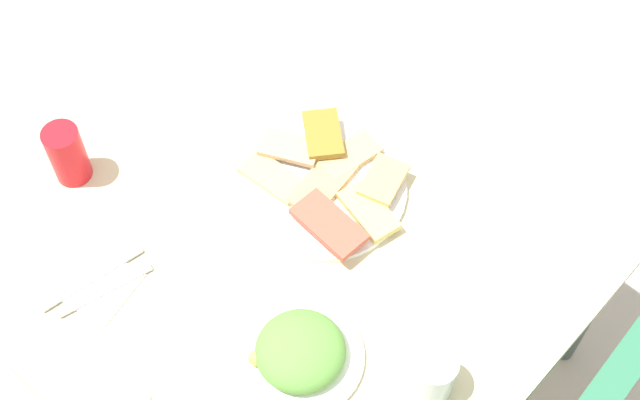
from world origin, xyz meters
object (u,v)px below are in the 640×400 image
at_px(drinking_glass, 433,374).
at_px(fork, 92,277).
at_px(salad_plate_greens, 300,352).
at_px(paper_napkin, 99,285).
at_px(dining_table, 318,245).
at_px(pide_platter, 326,184).
at_px(spoon, 105,290).
at_px(soda_can, 67,154).

distance_m(drinking_glass, fork, 0.60).
relative_size(salad_plate_greens, paper_napkin, 1.80).
bearing_deg(salad_plate_greens, dining_table, -143.56).
bearing_deg(drinking_glass, pide_platter, -113.41).
xyz_separation_m(dining_table, spoon, (0.35, -0.17, 0.09)).
bearing_deg(soda_can, paper_napkin, 60.76).
relative_size(soda_can, spoon, 0.71).
relative_size(pide_platter, drinking_glass, 3.60).
distance_m(fork, spoon, 0.04).
bearing_deg(fork, dining_table, 159.35).
bearing_deg(dining_table, spoon, -26.32).
bearing_deg(spoon, fork, -74.93).
bearing_deg(soda_can, pide_platter, 128.55).
distance_m(salad_plate_greens, fork, 0.39).
height_order(pide_platter, spoon, pide_platter).
distance_m(paper_napkin, fork, 0.02).
xyz_separation_m(pide_platter, fork, (0.41, -0.17, -0.01)).
height_order(dining_table, fork, fork).
bearing_deg(spoon, pide_platter, 177.06).
height_order(dining_table, spoon, spoon).
xyz_separation_m(salad_plate_greens, fork, (0.14, -0.36, -0.02)).
bearing_deg(soda_can, spoon, 62.70).
distance_m(salad_plate_greens, drinking_glass, 0.21).
bearing_deg(fork, salad_plate_greens, 121.04).
relative_size(salad_plate_greens, soda_can, 1.71).
height_order(dining_table, paper_napkin, paper_napkin).
bearing_deg(dining_table, soda_can, -60.48).
bearing_deg(fork, soda_can, -111.20).
xyz_separation_m(pide_platter, soda_can, (0.29, -0.36, 0.05)).
bearing_deg(pide_platter, fork, -22.45).
height_order(dining_table, soda_can, soda_can).
xyz_separation_m(paper_napkin, spoon, (0.00, 0.02, 0.00)).
bearing_deg(pide_platter, spoon, -18.01).
distance_m(salad_plate_greens, paper_napkin, 0.37).
height_order(dining_table, pide_platter, pide_platter).
bearing_deg(fork, drinking_glass, 124.47).
relative_size(dining_table, soda_can, 8.85).
distance_m(soda_can, fork, 0.23).
relative_size(fork, spoon, 1.13).
bearing_deg(pide_platter, drinking_glass, 66.59).
relative_size(paper_napkin, spoon, 0.67).
xyz_separation_m(soda_can, spoon, (0.12, 0.23, -0.06)).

